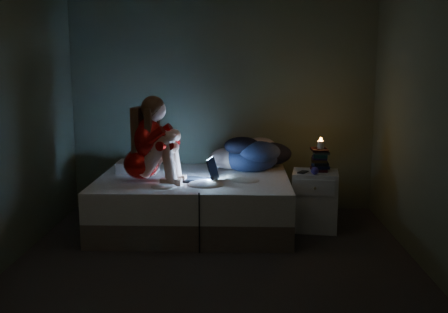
{
  "coord_description": "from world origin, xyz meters",
  "views": [
    {
      "loc": [
        0.21,
        -4.35,
        1.75
      ],
      "look_at": [
        0.05,
        1.0,
        0.8
      ],
      "focal_mm": 42.05,
      "sensor_mm": 36.0,
      "label": 1
    }
  ],
  "objects_px": {
    "bed": "(194,203)",
    "candle": "(321,145)",
    "phone": "(304,172)",
    "woman": "(141,139)",
    "laptop": "(198,169)",
    "nightstand": "(315,200)"
  },
  "relations": [
    {
      "from": "candle",
      "to": "woman",
      "type": "bearing_deg",
      "value": -171.83
    },
    {
      "from": "candle",
      "to": "phone",
      "type": "distance_m",
      "value": 0.35
    },
    {
      "from": "bed",
      "to": "phone",
      "type": "relative_size",
      "value": 14.42
    },
    {
      "from": "laptop",
      "to": "nightstand",
      "type": "bearing_deg",
      "value": 20.33
    },
    {
      "from": "phone",
      "to": "woman",
      "type": "bearing_deg",
      "value": -154.43
    },
    {
      "from": "phone",
      "to": "laptop",
      "type": "bearing_deg",
      "value": -153.94
    },
    {
      "from": "laptop",
      "to": "nightstand",
      "type": "xyz_separation_m",
      "value": [
        1.23,
        0.17,
        -0.37
      ]
    },
    {
      "from": "bed",
      "to": "laptop",
      "type": "relative_size",
      "value": 5.5
    },
    {
      "from": "candle",
      "to": "phone",
      "type": "height_order",
      "value": "candle"
    },
    {
      "from": "laptop",
      "to": "nightstand",
      "type": "distance_m",
      "value": 1.29
    },
    {
      "from": "candle",
      "to": "phone",
      "type": "bearing_deg",
      "value": -143.85
    },
    {
      "from": "laptop",
      "to": "phone",
      "type": "height_order",
      "value": "laptop"
    },
    {
      "from": "woman",
      "to": "laptop",
      "type": "bearing_deg",
      "value": 13.0
    },
    {
      "from": "bed",
      "to": "laptop",
      "type": "distance_m",
      "value": 0.45
    },
    {
      "from": "woman",
      "to": "phone",
      "type": "bearing_deg",
      "value": 13.93
    },
    {
      "from": "bed",
      "to": "candle",
      "type": "distance_m",
      "value": 1.48
    },
    {
      "from": "bed",
      "to": "woman",
      "type": "xyz_separation_m",
      "value": [
        -0.51,
        -0.22,
        0.72
      ]
    },
    {
      "from": "laptop",
      "to": "phone",
      "type": "bearing_deg",
      "value": 17.31
    },
    {
      "from": "woman",
      "to": "bed",
      "type": "bearing_deg",
      "value": 32.66
    },
    {
      "from": "bed",
      "to": "woman",
      "type": "distance_m",
      "value": 0.91
    },
    {
      "from": "bed",
      "to": "candle",
      "type": "height_order",
      "value": "candle"
    },
    {
      "from": "woman",
      "to": "laptop",
      "type": "height_order",
      "value": "woman"
    }
  ]
}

